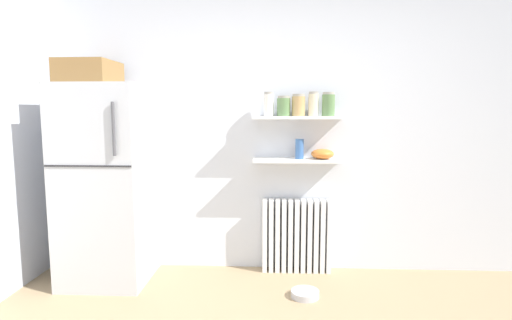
# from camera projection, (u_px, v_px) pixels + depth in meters

# --- Properties ---
(back_wall) EXTENTS (7.04, 0.10, 2.60)m
(back_wall) POSITION_uv_depth(u_px,v_px,m) (289.00, 127.00, 3.62)
(back_wall) COLOR silver
(back_wall) RESTS_ON ground_plane
(refrigerator) EXTENTS (0.68, 0.68, 1.84)m
(refrigerator) POSITION_uv_depth(u_px,v_px,m) (106.00, 179.00, 3.37)
(refrigerator) COLOR #B7BABF
(refrigerator) RESTS_ON ground_plane
(radiator) EXTENTS (0.61, 0.12, 0.66)m
(radiator) POSITION_uv_depth(u_px,v_px,m) (297.00, 236.00, 3.60)
(radiator) COLOR white
(radiator) RESTS_ON ground_plane
(wall_shelf_lower) EXTENTS (0.77, 0.22, 0.02)m
(wall_shelf_lower) POSITION_uv_depth(u_px,v_px,m) (298.00, 160.00, 3.49)
(wall_shelf_lower) COLOR white
(wall_shelf_upper) EXTENTS (0.77, 0.22, 0.02)m
(wall_shelf_upper) POSITION_uv_depth(u_px,v_px,m) (298.00, 118.00, 3.45)
(wall_shelf_upper) COLOR white
(storage_jar_0) EXTENTS (0.09, 0.09, 0.21)m
(storage_jar_0) POSITION_uv_depth(u_px,v_px,m) (269.00, 104.00, 3.44)
(storage_jar_0) COLOR silver
(storage_jar_0) RESTS_ON wall_shelf_upper
(storage_jar_1) EXTENTS (0.11, 0.11, 0.17)m
(storage_jar_1) POSITION_uv_depth(u_px,v_px,m) (284.00, 106.00, 3.44)
(storage_jar_1) COLOR #5B7F4C
(storage_jar_1) RESTS_ON wall_shelf_upper
(storage_jar_2) EXTENTS (0.11, 0.11, 0.19)m
(storage_jar_2) POSITION_uv_depth(u_px,v_px,m) (298.00, 105.00, 3.43)
(storage_jar_2) COLOR tan
(storage_jar_2) RESTS_ON wall_shelf_upper
(storage_jar_3) EXTENTS (0.09, 0.09, 0.21)m
(storage_jar_3) POSITION_uv_depth(u_px,v_px,m) (313.00, 104.00, 3.43)
(storage_jar_3) COLOR beige
(storage_jar_3) RESTS_ON wall_shelf_upper
(storage_jar_4) EXTENTS (0.11, 0.11, 0.20)m
(storage_jar_4) POSITION_uv_depth(u_px,v_px,m) (328.00, 104.00, 3.42)
(storage_jar_4) COLOR #5B7F4C
(storage_jar_4) RESTS_ON wall_shelf_upper
(vase) EXTENTS (0.07, 0.07, 0.17)m
(vase) POSITION_uv_depth(u_px,v_px,m) (300.00, 149.00, 3.48)
(vase) COLOR #38609E
(vase) RESTS_ON wall_shelf_lower
(shelf_bowl) EXTENTS (0.20, 0.20, 0.09)m
(shelf_bowl) POSITION_uv_depth(u_px,v_px,m) (322.00, 154.00, 3.47)
(shelf_bowl) COLOR orange
(shelf_bowl) RESTS_ON wall_shelf_lower
(pet_food_bowl) EXTENTS (0.22, 0.22, 0.05)m
(pet_food_bowl) POSITION_uv_depth(u_px,v_px,m) (305.00, 294.00, 3.13)
(pet_food_bowl) COLOR #B7B7BC
(pet_food_bowl) RESTS_ON ground_plane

